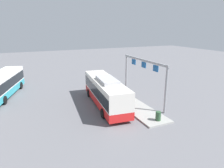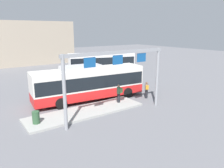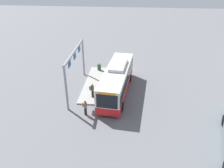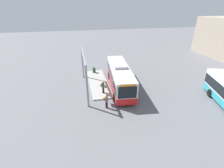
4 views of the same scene
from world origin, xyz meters
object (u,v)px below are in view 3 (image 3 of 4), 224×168
person_boarding (85,107)px  person_waiting_near (92,90)px  bus_main (117,79)px  trash_bin (99,67)px

person_boarding → person_waiting_near: person_waiting_near is taller
person_boarding → bus_main: bearing=90.5°
person_waiting_near → trash_bin: bearing=66.3°
person_boarding → trash_bin: (-10.94, -0.11, -0.28)m
person_boarding → trash_bin: bearing=121.8°
bus_main → person_waiting_near: size_ratio=6.64×
person_boarding → trash_bin: person_boarding is taller
person_waiting_near → bus_main: bearing=4.1°
person_boarding → trash_bin: 10.94m
person_waiting_near → trash_bin: person_waiting_near is taller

